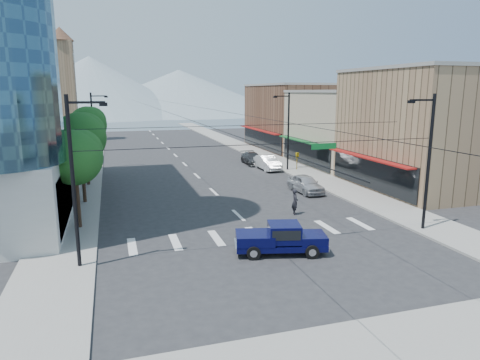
{
  "coord_description": "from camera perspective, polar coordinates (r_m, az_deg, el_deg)",
  "views": [
    {
      "loc": [
        -8.84,
        -23.62,
        9.13
      ],
      "look_at": [
        -0.29,
        4.62,
        3.0
      ],
      "focal_mm": 32.0,
      "sensor_mm": 36.0,
      "label": 1
    }
  ],
  "objects": [
    {
      "name": "parked_car_near",
      "position": [
        39.7,
        8.73,
        -0.5
      ],
      "size": [
        2.11,
        4.82,
        1.62
      ],
      "primitive_type": "imported",
      "rotation": [
        0.0,
        0.0,
        0.04
      ],
      "color": "#AEAEB3",
      "rests_on": "ground"
    },
    {
      "name": "pickup_truck",
      "position": [
        24.73,
        5.41,
        -7.7
      ],
      "size": [
        5.51,
        3.04,
        1.77
      ],
      "rotation": [
        0.0,
        0.0,
        -0.24
      ],
      "color": "#08083B",
      "rests_on": "ground"
    },
    {
      "name": "shop_mid",
      "position": [
        55.86,
        14.4,
        6.62
      ],
      "size": [
        12.0,
        14.0,
        9.0
      ],
      "primitive_type": "cube",
      "color": "tan",
      "rests_on": "ground"
    },
    {
      "name": "tree_near",
      "position": [
        30.09,
        -20.96,
        3.05
      ],
      "size": [
        3.65,
        3.64,
        6.71
      ],
      "color": "black",
      "rests_on": "ground"
    },
    {
      "name": "mountain_left",
      "position": [
        173.74,
        -19.3,
        11.72
      ],
      "size": [
        80.0,
        80.0,
        22.0
      ],
      "primitive_type": "cone",
      "color": "gray",
      "rests_on": "ground"
    },
    {
      "name": "clock_tower",
      "position": [
        85.98,
        -22.46,
        11.88
      ],
      "size": [
        4.8,
        4.8,
        20.4
      ],
      "color": "#8C6B4C",
      "rests_on": "ground"
    },
    {
      "name": "signal_rig",
      "position": [
        24.77,
        4.83,
        1.26
      ],
      "size": [
        21.8,
        0.2,
        9.0
      ],
      "color": "black",
      "rests_on": "ground"
    },
    {
      "name": "shop_far",
      "position": [
        69.97,
        7.6,
        8.25
      ],
      "size": [
        12.0,
        18.0,
        10.0
      ],
      "primitive_type": "cube",
      "color": "brown",
      "rests_on": "ground"
    },
    {
      "name": "shop_near",
      "position": [
        44.44,
        23.83,
        6.06
      ],
      "size": [
        12.0,
        14.0,
        11.0
      ],
      "primitive_type": "cube",
      "color": "#8C6B4C",
      "rests_on": "ground"
    },
    {
      "name": "sidewalk_right",
      "position": [
        67.56,
        1.28,
        4.03
      ],
      "size": [
        4.0,
        120.0,
        0.15
      ],
      "primitive_type": "cube",
      "color": "gray",
      "rests_on": "ground"
    },
    {
      "name": "tree_far",
      "position": [
        50.89,
        -19.47,
        7.09
      ],
      "size": [
        4.09,
        4.09,
        7.52
      ],
      "color": "black",
      "rests_on": "ground"
    },
    {
      "name": "parked_car_far",
      "position": [
        54.58,
        1.66,
        2.89
      ],
      "size": [
        2.21,
        5.18,
        1.49
      ],
      "primitive_type": "imported",
      "rotation": [
        0.0,
        0.0,
        -0.02
      ],
      "color": "#323335",
      "rests_on": "ground"
    },
    {
      "name": "pedestrian",
      "position": [
        32.47,
        7.34,
        -2.9
      ],
      "size": [
        0.59,
        0.79,
        1.96
      ],
      "primitive_type": "imported",
      "rotation": [
        0.0,
        0.0,
        1.39
      ],
      "color": "black",
      "rests_on": "ground"
    },
    {
      "name": "mountain_right",
      "position": [
        185.87,
        -8.09,
        11.59
      ],
      "size": [
        90.0,
        90.0,
        18.0
      ],
      "primitive_type": "cone",
      "color": "gray",
      "rests_on": "ground"
    },
    {
      "name": "ground",
      "position": [
        26.82,
        3.48,
        -8.19
      ],
      "size": [
        160.0,
        160.0,
        0.0
      ],
      "primitive_type": "plane",
      "color": "#28282B",
      "rests_on": "ground"
    },
    {
      "name": "sidewalk_left",
      "position": [
        64.34,
        -19.52,
        2.97
      ],
      "size": [
        4.0,
        120.0,
        0.15
      ],
      "primitive_type": "cube",
      "color": "gray",
      "rests_on": "ground"
    },
    {
      "name": "tree_midnear",
      "position": [
        36.96,
        -20.33,
        5.52
      ],
      "size": [
        4.09,
        4.09,
        7.52
      ],
      "color": "black",
      "rests_on": "ground"
    },
    {
      "name": "parked_car_mid",
      "position": [
        50.8,
        3.69,
        2.33
      ],
      "size": [
        1.94,
        5.19,
        1.69
      ],
      "primitive_type": "imported",
      "rotation": [
        0.0,
        0.0,
        0.03
      ],
      "color": "white",
      "rests_on": "ground"
    },
    {
      "name": "sidewalk_cross",
      "position": [
        17.18,
        18.47,
        -20.74
      ],
      "size": [
        28.0,
        4.0,
        0.15
      ],
      "primitive_type": "cube",
      "color": "gray",
      "rests_on": "ground"
    },
    {
      "name": "tree_midfar",
      "position": [
        43.97,
        -19.78,
        5.65
      ],
      "size": [
        3.65,
        3.64,
        6.71
      ],
      "color": "black",
      "rests_on": "ground"
    },
    {
      "name": "lamp_pole_nw",
      "position": [
        53.82,
        -18.87,
        6.65
      ],
      "size": [
        2.0,
        0.25,
        9.0
      ],
      "color": "black",
      "rests_on": "ground"
    },
    {
      "name": "lamp_pole_ne",
      "position": [
        49.79,
        6.32,
        6.84
      ],
      "size": [
        2.0,
        0.25,
        9.0
      ],
      "color": "black",
      "rests_on": "ground"
    }
  ]
}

